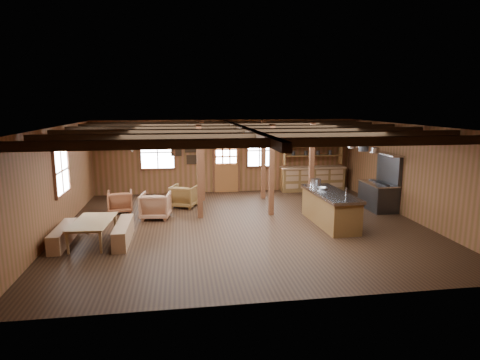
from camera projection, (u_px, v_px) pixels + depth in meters
The scene contains 22 objects.
room at pixel (245, 177), 11.12m from camera, with size 10.04×9.04×2.84m.
ceiling_joists at pixel (244, 130), 11.05m from camera, with size 9.80×8.82×0.18m.
timber_posts at pixel (250, 165), 13.22m from camera, with size 3.95×2.35×2.80m.
back_door at pixel (226, 170), 15.54m from camera, with size 1.02×0.08×2.15m.
window_back_left at pixel (157, 152), 15.04m from camera, with size 1.32×0.06×1.32m.
window_back_right at pixel (259, 151), 15.60m from camera, with size 1.02×0.06×1.32m.
window_left at pixel (61, 171), 10.85m from camera, with size 0.14×1.24×1.32m.
notice_boards at pixel (187, 151), 15.19m from camera, with size 1.08×0.03×0.90m.
back_counter at pixel (312, 176), 15.85m from camera, with size 2.55×0.60×2.45m.
pendant_lamps at pixel (163, 144), 11.60m from camera, with size 1.86×2.36×0.66m.
pot_rack at pixel (353, 144), 11.63m from camera, with size 0.45×3.00×0.44m.
kitchen_island at pixel (330, 208), 11.40m from camera, with size 0.98×2.53×1.20m.
step_stool at pixel (321, 212), 12.08m from camera, with size 0.44×0.31×0.39m, color #956844.
commercial_range at pixel (380, 191), 13.05m from camera, with size 0.78×1.49×1.84m.
dining_table at pixel (94, 232), 9.88m from camera, with size 1.62×0.90×0.57m, color olive.
bench_wall at pixel (63, 236), 9.78m from camera, with size 0.30×1.62×0.45m, color #956844.
bench_aisle at pixel (123, 232), 9.99m from camera, with size 0.33×1.74×0.48m, color #956844.
armchair_a at pixel (120, 202), 12.69m from camera, with size 0.74×0.76×0.69m, color brown.
armchair_b at pixel (184, 196), 13.35m from camera, with size 0.79×0.81×0.74m, color brown.
armchair_c at pixel (156, 206), 12.02m from camera, with size 0.84×0.86×0.78m, color #966244.
counter_pot at pixel (316, 182), 12.26m from camera, with size 0.32×0.32×0.19m, color #AEB0B5.
bowl at pixel (323, 188), 11.65m from camera, with size 0.28×0.28×0.07m, color silver.
Camera 1 is at (-1.75, -10.80, 3.40)m, focal length 30.00 mm.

